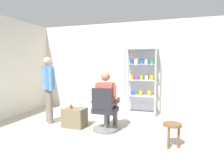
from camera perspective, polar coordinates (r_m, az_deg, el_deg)
ground_plane at (r=3.41m, az=-6.85°, el=-19.42°), size 7.20×7.20×0.00m
back_wall at (r=5.93m, az=5.34°, el=4.90°), size 6.00×0.10×2.70m
display_cabinet_main at (r=5.64m, az=8.74°, el=0.93°), size 0.90×0.45×1.90m
office_chair at (r=4.20m, az=-2.16°, el=-8.72°), size 0.56×0.56×0.96m
seated_shopkeeper at (r=4.28m, az=-1.42°, el=-4.07°), size 0.49×0.57×1.29m
storage_crate at (r=4.63m, az=-11.01°, el=-9.70°), size 0.50×0.38×0.43m
tea_glass at (r=4.56m, az=-12.06°, el=-6.57°), size 0.06×0.06×0.09m
standing_customer at (r=4.97m, az=-18.34°, el=-0.39°), size 0.42×0.40×1.63m
wooden_stool at (r=3.60m, az=17.43°, el=-12.42°), size 0.32×0.32×0.43m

